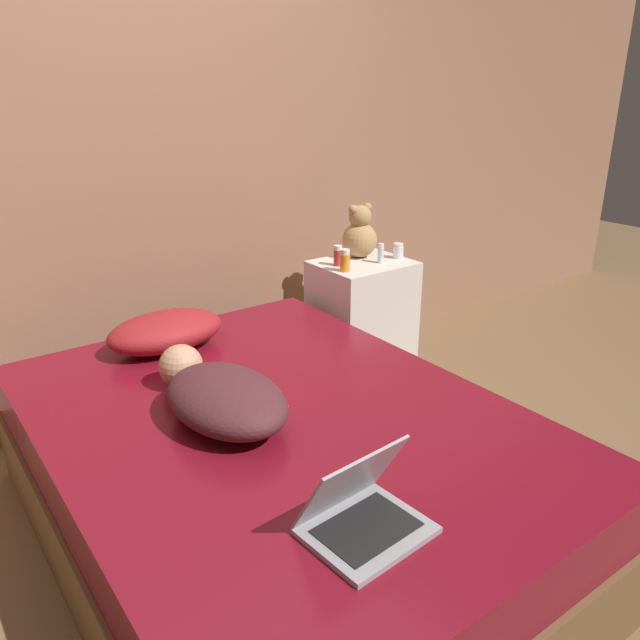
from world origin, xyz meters
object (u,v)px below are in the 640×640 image
(pillow, at_px, (166,331))
(bottle_white, at_px, (398,251))
(person_lying, at_px, (221,395))
(laptop, at_px, (361,512))
(bottle_red, at_px, (338,256))
(bottle_clear, at_px, (381,254))
(teddy_bear, at_px, (360,234))
(bottle_orange, at_px, (345,261))

(pillow, xyz_separation_m, bottle_white, (1.29, -0.00, 0.14))
(pillow, bearing_deg, bottle_white, -0.22)
(pillow, height_order, bottle_white, bottle_white)
(person_lying, xyz_separation_m, bottle_white, (1.37, 0.63, 0.14))
(laptop, relative_size, bottle_red, 3.01)
(pillow, height_order, bottle_clear, bottle_clear)
(laptop, distance_m, bottle_white, 1.91)
(bottle_white, distance_m, bottle_red, 0.35)
(laptop, distance_m, bottle_red, 1.75)
(teddy_bear, height_order, bottle_clear, teddy_bear)
(laptop, height_order, bottle_white, bottle_white)
(pillow, xyz_separation_m, teddy_bear, (1.14, 0.13, 0.22))
(bottle_white, xyz_separation_m, bottle_clear, (-0.13, -0.01, 0.01))
(teddy_bear, xyz_separation_m, bottle_white, (0.15, -0.14, -0.08))
(bottle_clear, bearing_deg, pillow, 179.04)
(bottle_orange, xyz_separation_m, bottle_clear, (0.24, 0.01, -0.00))
(pillow, distance_m, teddy_bear, 1.17)
(person_lying, bearing_deg, teddy_bear, 30.17)
(bottle_clear, xyz_separation_m, bottle_red, (-0.20, 0.09, 0.00))
(laptop, bearing_deg, teddy_bear, 46.32)
(person_lying, distance_m, bottle_red, 1.26)
(laptop, bearing_deg, bottle_clear, 42.91)
(bottle_white, bearing_deg, bottle_red, 167.34)
(person_lying, xyz_separation_m, teddy_bear, (1.22, 0.77, 0.22))
(person_lying, xyz_separation_m, bottle_red, (1.03, 0.71, 0.15))
(teddy_bear, distance_m, bottle_red, 0.21)
(pillow, bearing_deg, person_lying, -97.04)
(bottle_orange, xyz_separation_m, bottle_white, (0.37, 0.02, -0.02))
(person_lying, xyz_separation_m, bottle_orange, (1.00, 0.61, 0.15))
(bottle_clear, relative_size, bottle_red, 0.98)
(pillow, xyz_separation_m, bottle_red, (0.95, 0.07, 0.15))
(bottle_white, bearing_deg, teddy_bear, 136.82)
(laptop, bearing_deg, bottle_orange, 48.80)
(bottle_red, bearing_deg, pillow, -175.74)
(bottle_white, xyz_separation_m, bottle_red, (-0.34, 0.08, 0.01))
(person_lying, height_order, bottle_clear, bottle_clear)
(person_lying, distance_m, bottle_clear, 1.39)
(laptop, bearing_deg, bottle_white, 40.23)
(bottle_red, bearing_deg, bottle_clear, -23.89)
(person_lying, height_order, bottle_orange, bottle_orange)
(pillow, relative_size, bottle_clear, 4.86)
(person_lying, xyz_separation_m, laptop, (0.01, -0.70, -0.03))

